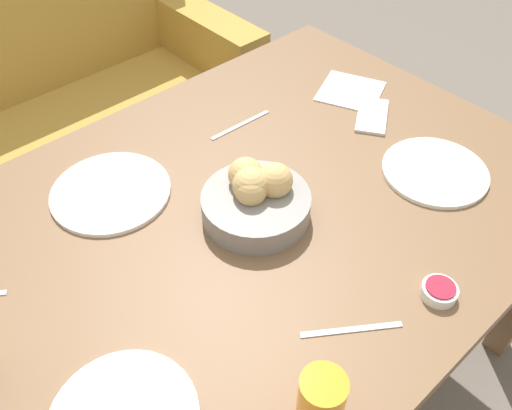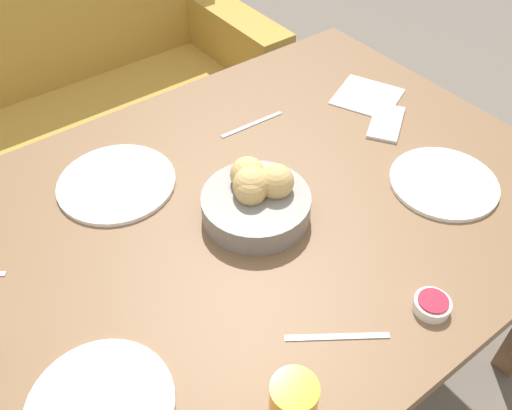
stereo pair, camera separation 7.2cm
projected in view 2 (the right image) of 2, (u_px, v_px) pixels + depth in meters
name	position (u px, v px, depth m)	size (l,w,h in m)	color
ground_plane	(240.00, 382.00, 1.63)	(10.00, 10.00, 0.00)	#6B6056
dining_table	(234.00, 244.00, 1.18)	(1.48, 0.99, 0.71)	brown
couch	(21.00, 147.00, 1.93)	(1.85, 0.70, 0.87)	#B28938
bread_basket	(256.00, 197.00, 1.11)	(0.23, 0.23, 0.12)	gray
plate_near_left	(100.00, 406.00, 0.84)	(0.23, 0.23, 0.01)	white
plate_near_right	(444.00, 183.00, 1.20)	(0.24, 0.24, 0.01)	white
plate_far_center	(117.00, 183.00, 1.20)	(0.26, 0.26, 0.01)	white
juice_glass	(293.00, 408.00, 0.78)	(0.07, 0.07, 0.12)	orange
jam_bowl_berry	(432.00, 305.00, 0.96)	(0.07, 0.07, 0.03)	white
fork_silver	(337.00, 337.00, 0.93)	(0.15, 0.11, 0.00)	#B7B7BC
knife_silver	(252.00, 124.00, 1.36)	(0.18, 0.02, 0.00)	#B7B7BC
napkin	(367.00, 97.00, 1.44)	(0.21, 0.21, 0.00)	white
cell_phone	(386.00, 122.00, 1.36)	(0.17, 0.15, 0.01)	silver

